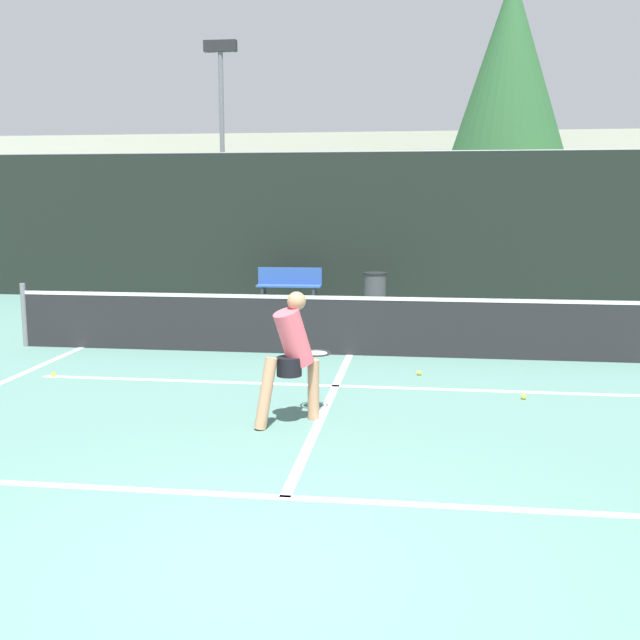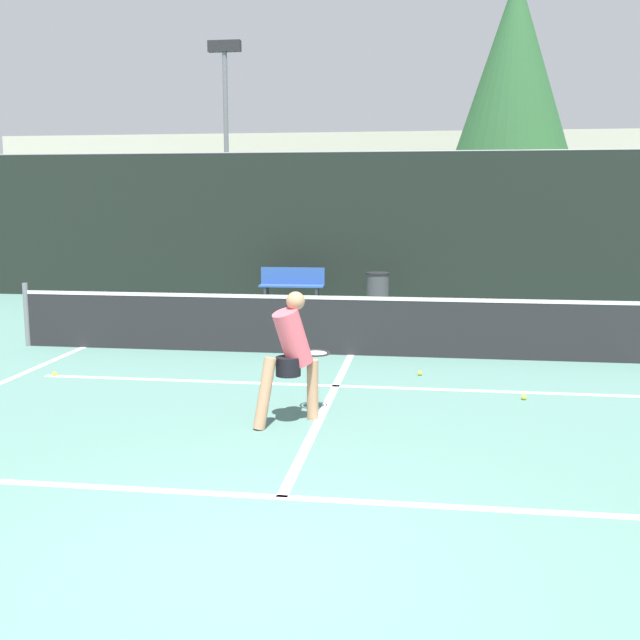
% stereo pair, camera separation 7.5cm
% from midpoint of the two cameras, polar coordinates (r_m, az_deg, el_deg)
% --- Properties ---
extents(ground_plane, '(100.00, 100.00, 0.00)m').
position_cam_midpoint_polar(ground_plane, '(5.36, -5.54, -18.23)').
color(ground_plane, '#4C756B').
extents(court_baseline_near, '(11.00, 0.10, 0.01)m').
position_cam_midpoint_polar(court_baseline_near, '(6.43, -3.05, -13.34)').
color(court_baseline_near, white).
rests_on(court_baseline_near, ground).
extents(court_service_line, '(8.25, 0.10, 0.01)m').
position_cam_midpoint_polar(court_service_line, '(10.01, 0.98, -5.03)').
color(court_service_line, white).
rests_on(court_service_line, ground).
extents(court_center_mark, '(0.10, 5.82, 0.01)m').
position_cam_midpoint_polar(court_center_mark, '(9.15, 0.33, -6.40)').
color(court_center_mark, white).
rests_on(court_center_mark, ground).
extents(net, '(11.09, 0.09, 1.07)m').
position_cam_midpoint_polar(net, '(11.86, 2.11, -0.27)').
color(net, slate).
rests_on(net, ground).
extents(fence_back, '(24.00, 0.06, 3.58)m').
position_cam_midpoint_polar(fence_back, '(18.17, 4.11, 7.06)').
color(fence_back, black).
rests_on(fence_back, ground).
extents(player_practicing, '(0.84, 1.09, 1.48)m').
position_cam_midpoint_polar(player_practicing, '(8.22, -2.36, -2.48)').
color(player_practicing, tan).
rests_on(player_practicing, ground).
extents(tennis_ball_scattered_0, '(0.07, 0.07, 0.07)m').
position_cam_midpoint_polar(tennis_ball_scattered_0, '(9.68, 15.04, -5.67)').
color(tennis_ball_scattered_0, '#D1E033').
rests_on(tennis_ball_scattered_0, ground).
extents(tennis_ball_scattered_4, '(0.07, 0.07, 0.07)m').
position_cam_midpoint_polar(tennis_ball_scattered_4, '(10.68, 7.37, -4.02)').
color(tennis_ball_scattered_4, '#D1E033').
rests_on(tennis_ball_scattered_4, ground).
extents(tennis_ball_scattered_5, '(0.07, 0.07, 0.07)m').
position_cam_midpoint_polar(tennis_ball_scattered_5, '(9.02, -0.77, -6.44)').
color(tennis_ball_scattered_5, '#D1E033').
rests_on(tennis_ball_scattered_5, ground).
extents(tennis_ball_scattered_6, '(0.07, 0.07, 0.07)m').
position_cam_midpoint_polar(tennis_ball_scattered_6, '(11.17, -19.83, -3.92)').
color(tennis_ball_scattered_6, '#D1E033').
rests_on(tennis_ball_scattered_6, ground).
extents(courtside_bench, '(1.53, 0.42, 0.86)m').
position_cam_midpoint_polar(courtside_bench, '(17.65, -2.48, 2.71)').
color(courtside_bench, '#2D519E').
rests_on(courtside_bench, ground).
extents(trash_bin, '(0.54, 0.54, 0.79)m').
position_cam_midpoint_polar(trash_bin, '(17.27, 4.07, 2.33)').
color(trash_bin, '#3F3F42').
rests_on(trash_bin, ground).
extents(parked_car, '(1.78, 4.11, 1.33)m').
position_cam_midpoint_polar(parked_car, '(21.17, 16.50, 3.70)').
color(parked_car, maroon).
rests_on(parked_car, ground).
extents(floodlight_mast, '(1.10, 0.24, 7.62)m').
position_cam_midpoint_polar(floodlight_mast, '(26.10, -7.57, 14.55)').
color(floodlight_mast, slate).
rests_on(floodlight_mast, ground).
extents(tree_west, '(3.50, 3.50, 9.33)m').
position_cam_midpoint_polar(tree_west, '(25.22, 14.20, 18.37)').
color(tree_west, brown).
rests_on(tree_west, ground).
extents(tree_mid, '(3.07, 3.07, 3.59)m').
position_cam_midpoint_polar(tree_mid, '(22.71, 18.22, 10.38)').
color(tree_mid, brown).
rests_on(tree_mid, ground).
extents(building_far, '(36.00, 2.40, 5.26)m').
position_cam_midpoint_polar(building_far, '(33.62, 5.78, 9.47)').
color(building_far, beige).
rests_on(building_far, ground).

